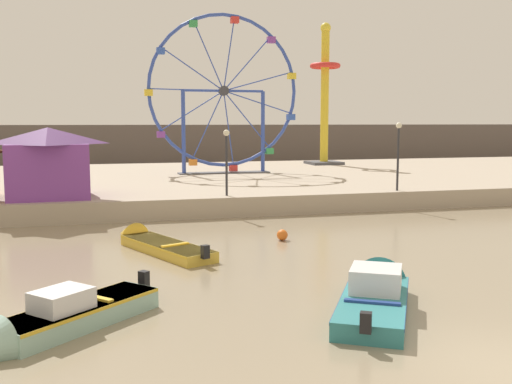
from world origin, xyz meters
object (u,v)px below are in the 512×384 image
motorboat_teal_painted (377,290)px  ferris_wheel_blue_frame (224,94)px  carnival_booth_purple_stall (49,161)px  promenade_lamp_far (398,146)px  motorboat_mustard_yellow (150,242)px  mooring_buoy_orange (282,235)px  drop_tower_yellow_tower (325,96)px  promenade_lamp_near (226,152)px  motorboat_seafoam (52,321)px

motorboat_teal_painted → ferris_wheel_blue_frame: (1.86, 27.90, 6.38)m
carnival_booth_purple_stall → promenade_lamp_far: promenade_lamp_far is taller
ferris_wheel_blue_frame → motorboat_mustard_yellow: bearing=-109.7°
carnival_booth_purple_stall → promenade_lamp_far: (17.91, -1.73, 0.64)m
ferris_wheel_blue_frame → motorboat_teal_painted: bearing=-93.8°
ferris_wheel_blue_frame → mooring_buoy_orange: 20.72m
drop_tower_yellow_tower → promenade_lamp_far: drop_tower_yellow_tower is taller
motorboat_teal_painted → drop_tower_yellow_tower: (12.29, 34.67, 6.63)m
motorboat_mustard_yellow → carnival_booth_purple_stall: (-4.11, 8.27, 2.58)m
ferris_wheel_blue_frame → mooring_buoy_orange: bearing=-95.3°
drop_tower_yellow_tower → promenade_lamp_near: bearing=-123.6°
motorboat_teal_painted → ferris_wheel_blue_frame: bearing=27.0°
motorboat_teal_painted → carnival_booth_purple_stall: bearing=60.0°
ferris_wheel_blue_frame → promenade_lamp_near: ferris_wheel_blue_frame is taller
promenade_lamp_far → promenade_lamp_near: bearing=178.5°
ferris_wheel_blue_frame → promenade_lamp_far: bearing=-62.5°
mooring_buoy_orange → promenade_lamp_near: bearing=96.5°
motorboat_seafoam → drop_tower_yellow_tower: (20.34, 35.05, 6.61)m
promenade_lamp_near → carnival_booth_purple_stall: bearing=170.2°
motorboat_seafoam → motorboat_teal_painted: bearing=140.8°
motorboat_mustard_yellow → drop_tower_yellow_tower: (17.44, 26.38, 6.73)m
motorboat_mustard_yellow → drop_tower_yellow_tower: bearing=-57.1°
motorboat_mustard_yellow → motorboat_seafoam: 9.15m
motorboat_mustard_yellow → mooring_buoy_orange: motorboat_mustard_yellow is taller
promenade_lamp_near → drop_tower_yellow_tower: bearing=56.4°
mooring_buoy_orange → motorboat_seafoam: bearing=-133.0°
motorboat_teal_painted → ferris_wheel_blue_frame: size_ratio=0.48×
drop_tower_yellow_tower → promenade_lamp_near: drop_tower_yellow_tower is taller
ferris_wheel_blue_frame → drop_tower_yellow_tower: drop_tower_yellow_tower is taller
motorboat_seafoam → promenade_lamp_far: bearing=-179.6°
ferris_wheel_blue_frame → carnival_booth_purple_stall: ferris_wheel_blue_frame is taller
motorboat_mustard_yellow → drop_tower_yellow_tower: size_ratio=0.50×
motorboat_seafoam → drop_tower_yellow_tower: 41.06m
motorboat_teal_painted → motorboat_seafoam: (-8.06, -0.38, 0.02)m
ferris_wheel_blue_frame → carnival_booth_purple_stall: bearing=-134.5°
carnival_booth_purple_stall → promenade_lamp_near: 8.67m
motorboat_teal_painted → promenade_lamp_far: size_ratio=1.49×
carnival_booth_purple_stall → promenade_lamp_near: (8.53, -1.48, 0.43)m
drop_tower_yellow_tower → promenade_lamp_far: bearing=-100.4°
motorboat_teal_painted → promenade_lamp_far: promenade_lamp_far is taller
motorboat_seafoam → ferris_wheel_blue_frame: 30.64m
promenade_lamp_near → promenade_lamp_far: 9.39m
ferris_wheel_blue_frame → drop_tower_yellow_tower: 12.44m
drop_tower_yellow_tower → mooring_buoy_orange: (-12.25, -26.37, -6.71)m
motorboat_seafoam → ferris_wheel_blue_frame: bearing=-151.2°
ferris_wheel_blue_frame → promenade_lamp_near: 13.52m
motorboat_teal_painted → drop_tower_yellow_tower: size_ratio=0.45×
motorboat_mustard_yellow → mooring_buoy_orange: (5.20, 0.00, 0.01)m
drop_tower_yellow_tower → promenade_lamp_near: size_ratio=3.67×
carnival_booth_purple_stall → ferris_wheel_blue_frame: bearing=43.9°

